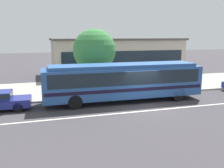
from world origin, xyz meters
The scene contains 9 objects.
ground_plane centered at (0.00, 0.00, 0.00)m, with size 120.00×120.00×0.00m, color #3C393E.
sidewalk_slab centered at (0.00, 7.37, 0.06)m, with size 60.00×8.00×0.12m, color gray.
lane_stripe_center centered at (0.00, -0.80, 0.00)m, with size 56.00×0.16×0.01m, color silver.
transit_bus centered at (-0.96, 2.02, 1.67)m, with size 11.99×2.71×2.86m.
pedestrian_waiting_near_sign centered at (1.44, 5.17, 1.12)m, with size 0.46×0.46×1.71m.
pedestrian_walking_along_curb centered at (2.30, 4.62, 1.14)m, with size 0.35×0.35×1.74m.
bus_stop_sign centered at (4.44, 4.11, 1.63)m, with size 0.12×0.44×2.34m.
street_tree_near_stop centered at (-2.33, 5.82, 3.67)m, with size 3.72×3.72×5.42m.
station_building centered at (2.66, 15.28, 2.31)m, with size 16.34×7.53×4.61m.
Camera 1 is at (-7.10, -15.39, 4.96)m, focal length 39.83 mm.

